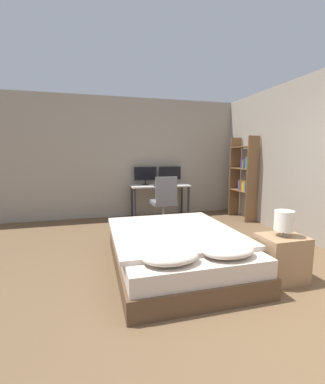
# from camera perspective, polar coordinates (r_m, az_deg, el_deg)

# --- Properties ---
(ground_plane) EXTENTS (20.00, 20.00, 0.00)m
(ground_plane) POSITION_cam_1_polar(r_m,az_deg,el_deg) (2.69, 24.72, -24.47)
(ground_plane) COLOR brown
(wall_back) EXTENTS (12.00, 0.06, 2.70)m
(wall_back) POSITION_cam_1_polar(r_m,az_deg,el_deg) (6.14, -0.85, 7.56)
(wall_back) COLOR #9E9384
(wall_back) RESTS_ON ground_plane
(wall_side_right) EXTENTS (0.06, 12.00, 2.70)m
(wall_side_right) POSITION_cam_1_polar(r_m,az_deg,el_deg) (4.67, 31.68, 6.14)
(wall_side_right) COLOR #9E9384
(wall_side_right) RESTS_ON ground_plane
(bed) EXTENTS (1.55, 2.02, 0.54)m
(bed) POSITION_cam_1_polar(r_m,az_deg,el_deg) (3.32, 3.03, -12.72)
(bed) COLOR brown
(bed) RESTS_ON ground_plane
(nightstand) EXTENTS (0.49, 0.40, 0.52)m
(nightstand) POSITION_cam_1_polar(r_m,az_deg,el_deg) (3.30, 24.92, -13.14)
(nightstand) COLOR #997551
(nightstand) RESTS_ON ground_plane
(bedside_lamp) EXTENTS (0.21, 0.21, 0.29)m
(bedside_lamp) POSITION_cam_1_polar(r_m,az_deg,el_deg) (3.18, 25.40, -5.81)
(bedside_lamp) COLOR gray
(bedside_lamp) RESTS_ON nightstand
(desk) EXTENTS (1.33, 0.56, 0.75)m
(desk) POSITION_cam_1_polar(r_m,az_deg,el_deg) (5.84, -0.60, 0.52)
(desk) COLOR beige
(desk) RESTS_ON ground_plane
(monitor_left) EXTENTS (0.52, 0.16, 0.41)m
(monitor_left) POSITION_cam_1_polar(r_m,az_deg,el_deg) (5.90, -3.83, 3.94)
(monitor_left) COLOR black
(monitor_left) RESTS_ON desk
(monitor_right) EXTENTS (0.52, 0.16, 0.41)m
(monitor_right) POSITION_cam_1_polar(r_m,az_deg,el_deg) (6.05, 1.69, 4.06)
(monitor_right) COLOR black
(monitor_right) RESTS_ON desk
(keyboard) EXTENTS (0.36, 0.13, 0.02)m
(keyboard) POSITION_cam_1_polar(r_m,az_deg,el_deg) (5.65, -0.16, 1.45)
(keyboard) COLOR black
(keyboard) RESTS_ON desk
(computer_mouse) EXTENTS (0.07, 0.05, 0.04)m
(computer_mouse) POSITION_cam_1_polar(r_m,az_deg,el_deg) (5.73, 2.45, 1.62)
(computer_mouse) COLOR black
(computer_mouse) RESTS_ON desk
(office_chair) EXTENTS (0.52, 0.52, 1.00)m
(office_chair) POSITION_cam_1_polar(r_m,az_deg,el_deg) (5.18, 0.40, -2.99)
(office_chair) COLOR black
(office_chair) RESTS_ON ground_plane
(bookshelf) EXTENTS (0.27, 0.70, 1.81)m
(bookshelf) POSITION_cam_1_polar(r_m,az_deg,el_deg) (5.90, 17.85, 3.48)
(bookshelf) COLOR brown
(bookshelf) RESTS_ON ground_plane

